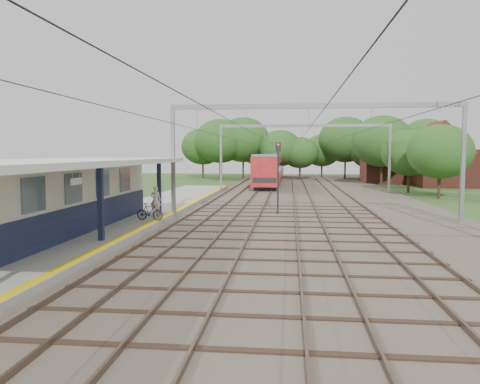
{
  "coord_description": "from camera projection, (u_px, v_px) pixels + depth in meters",
  "views": [
    {
      "loc": [
        2.13,
        -13.05,
        4.08
      ],
      "look_at": [
        -1.04,
        16.52,
        1.6
      ],
      "focal_mm": 35.0,
      "sensor_mm": 36.0,
      "label": 1
    }
  ],
  "objects": [
    {
      "name": "person",
      "position": [
        156.0,
        200.0,
        28.51
      ],
      "size": [
        0.71,
        0.54,
        1.73
      ],
      "primitive_type": "imported",
      "rotation": [
        0.0,
        0.0,
        3.36
      ],
      "color": "white",
      "rests_on": "platform"
    },
    {
      "name": "rail_tracks",
      "position": [
        283.0,
        196.0,
        43.05
      ],
      "size": [
        11.8,
        88.0,
        0.15
      ],
      "color": "brown",
      "rests_on": "ballast_bed"
    },
    {
      "name": "house_near",
      "position": [
        447.0,
        162.0,
        56.6
      ],
      "size": [
        7.0,
        6.12,
        7.89
      ],
      "color": "brown",
      "rests_on": "ground"
    },
    {
      "name": "tree_band",
      "position": [
        302.0,
        147.0,
        69.28
      ],
      "size": [
        31.72,
        30.88,
        8.82
      ],
      "color": "#382619",
      "rests_on": "ground"
    },
    {
      "name": "platform",
      "position": [
        129.0,
        218.0,
        28.15
      ],
      "size": [
        5.0,
        52.0,
        0.35
      ],
      "primitive_type": "cube",
      "color": "gray",
      "rests_on": "ground"
    },
    {
      "name": "ground",
      "position": [
        215.0,
        295.0,
        13.5
      ],
      "size": [
        160.0,
        160.0,
        0.0
      ],
      "primitive_type": "plane",
      "color": "#2D4C1E",
      "rests_on": "ground"
    },
    {
      "name": "house_far",
      "position": [
        393.0,
        159.0,
        63.06
      ],
      "size": [
        8.0,
        6.12,
        8.66
      ],
      "color": "brown",
      "rests_on": "ground"
    },
    {
      "name": "catenary_system",
      "position": [
        306.0,
        135.0,
        37.73
      ],
      "size": [
        17.22,
        88.0,
        7.0
      ],
      "color": "gray",
      "rests_on": "ground"
    },
    {
      "name": "canopy",
      "position": [
        57.0,
        163.0,
        19.97
      ],
      "size": [
        6.4,
        20.0,
        3.44
      ],
      "color": "#13193B",
      "rests_on": "platform"
    },
    {
      "name": "ballast_bed",
      "position": [
        310.0,
        197.0,
        42.8
      ],
      "size": [
        18.0,
        90.0,
        0.1
      ],
      "primitive_type": "cube",
      "color": "#473D33",
      "rests_on": "ground"
    },
    {
      "name": "signal_post",
      "position": [
        278.0,
        168.0,
        30.41
      ],
      "size": [
        0.34,
        0.29,
        4.78
      ],
      "rotation": [
        0.0,
        0.0,
        -0.07
      ],
      "color": "black",
      "rests_on": "ground"
    },
    {
      "name": "train",
      "position": [
        271.0,
        167.0,
        66.24
      ],
      "size": [
        2.94,
        36.62,
        3.86
      ],
      "color": "black",
      "rests_on": "ballast_bed"
    },
    {
      "name": "bicycle",
      "position": [
        150.0,
        212.0,
        25.91
      ],
      "size": [
        1.63,
        0.72,
        0.95
      ],
      "primitive_type": "imported",
      "rotation": [
        0.0,
        0.0,
        1.39
      ],
      "color": "black",
      "rests_on": "platform"
    },
    {
      "name": "yellow_stripe",
      "position": [
        166.0,
        216.0,
        27.9
      ],
      "size": [
        0.45,
        52.0,
        0.01
      ],
      "primitive_type": "cube",
      "color": "yellow",
      "rests_on": "platform"
    },
    {
      "name": "station_building",
      "position": [
        46.0,
        198.0,
        21.21
      ],
      "size": [
        3.41,
        18.0,
        3.4
      ],
      "color": "beige",
      "rests_on": "platform"
    }
  ]
}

